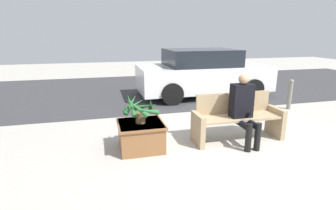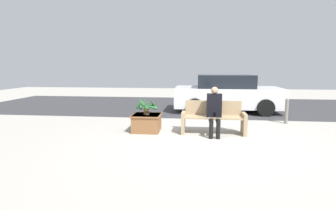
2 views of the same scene
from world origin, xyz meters
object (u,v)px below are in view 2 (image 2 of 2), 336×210
bench (213,118)px  person_seated (214,109)px  potted_plant (146,105)px  bollard_post (287,110)px  planter_box (147,122)px  parked_car (227,94)px

bench → person_seated: size_ratio=1.34×
person_seated → potted_plant: bearing=173.5°
bench → potted_plant: bearing=179.4°
bench → person_seated: person_seated is taller
person_seated → bollard_post: (2.30, 1.65, -0.26)m
person_seated → planter_box: 1.84m
person_seated → planter_box: person_seated is taller
bench → planter_box: bench is taller
bench → potted_plant: 1.81m
bench → bollard_post: 2.73m
planter_box → bench: bearing=-0.4°
potted_plant → planter_box: bearing=-40.9°
person_seated → planter_box: (-1.78, 0.20, -0.41)m
planter_box → parked_car: (2.48, 3.48, 0.45)m
planter_box → potted_plant: (-0.01, 0.01, 0.46)m
parked_car → bollard_post: parked_car is taller
bollard_post → parked_car: bearing=128.3°
bench → parked_car: (0.71, 3.49, 0.30)m
potted_plant → bollard_post: size_ratio=0.83×
person_seated → bollard_post: size_ratio=1.58×
bench → potted_plant: potted_plant is taller
bench → parked_car: size_ratio=0.41×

